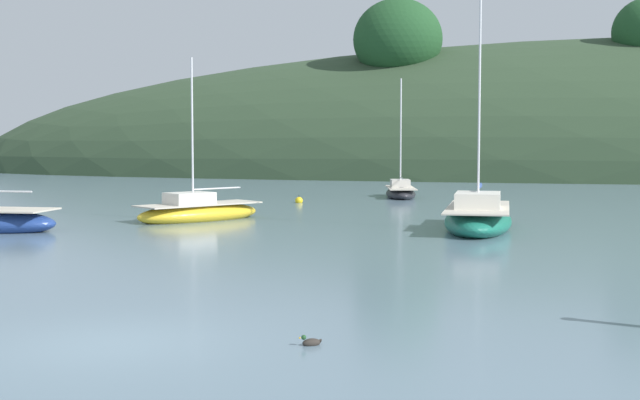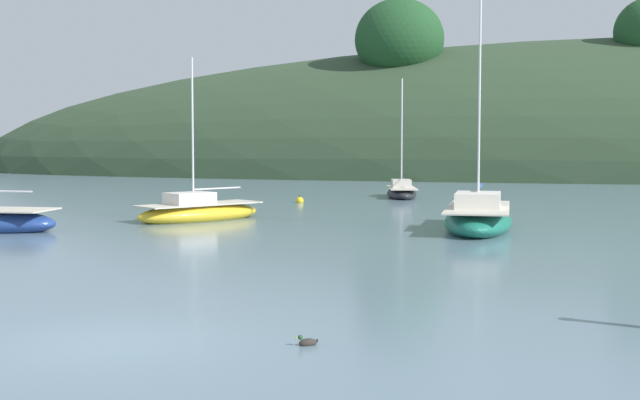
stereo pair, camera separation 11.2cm
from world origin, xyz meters
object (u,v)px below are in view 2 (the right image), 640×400
object	(u,v)px
sailboat_teal_outer	(198,212)
mooring_buoy_inner	(300,201)
sailboat_navy_dinghy	(478,218)
duck_lead	(308,342)
sailboat_white_near	(402,192)

from	to	relation	value
sailboat_teal_outer	mooring_buoy_inner	xyz separation A→B (m)	(2.24, 11.11, -0.26)
sailboat_navy_dinghy	duck_lead	xyz separation A→B (m)	(-2.72, -20.52, -0.41)
sailboat_white_near	duck_lead	world-z (taller)	sailboat_white_near
sailboat_teal_outer	sailboat_white_near	size ratio (longest dim) A/B	0.99
sailboat_teal_outer	duck_lead	bearing A→B (deg)	-66.50
sailboat_navy_dinghy	duck_lead	world-z (taller)	sailboat_navy_dinghy
sailboat_white_near	sailboat_navy_dinghy	bearing A→B (deg)	-75.05
sailboat_teal_outer	sailboat_white_near	bearing A→B (deg)	65.84
duck_lead	mooring_buoy_inner	bearing A→B (deg)	102.59
sailboat_white_near	duck_lead	bearing A→B (deg)	-86.74
sailboat_teal_outer	sailboat_navy_dinghy	bearing A→B (deg)	-8.29
sailboat_white_near	sailboat_teal_outer	bearing A→B (deg)	-114.16
sailboat_white_near	duck_lead	distance (m)	39.09
mooring_buoy_inner	duck_lead	size ratio (longest dim) A/B	1.35
sailboat_navy_dinghy	sailboat_white_near	world-z (taller)	sailboat_navy_dinghy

